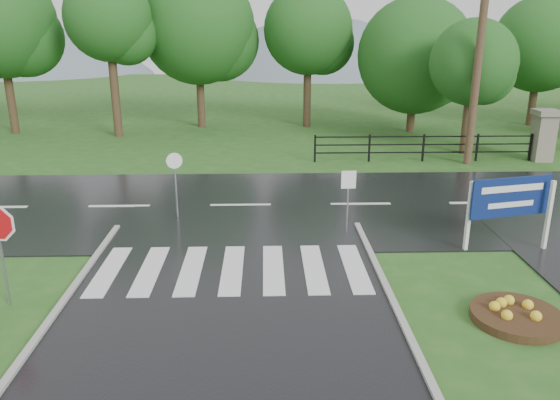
{
  "coord_description": "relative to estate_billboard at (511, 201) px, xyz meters",
  "views": [
    {
      "loc": [
        0.82,
        -7.18,
        5.77
      ],
      "look_at": [
        1.19,
        6.0,
        1.5
      ],
      "focal_mm": 35.0,
      "sensor_mm": 36.0,
      "label": 1
    }
  ],
  "objects": [
    {
      "name": "main_road",
      "position": [
        -7.19,
        3.91,
        -1.39
      ],
      "size": [
        90.0,
        8.0,
        0.04
      ],
      "primitive_type": "cube",
      "color": "black",
      "rests_on": "ground"
    },
    {
      "name": "crosswalk",
      "position": [
        -7.19,
        -1.09,
        -1.33
      ],
      "size": [
        6.5,
        2.8,
        0.02
      ],
      "color": "silver",
      "rests_on": "ground"
    },
    {
      "name": "pillar_west",
      "position": [
        5.81,
        9.91,
        -0.21
      ],
      "size": [
        1.0,
        1.0,
        2.24
      ],
      "color": "gray",
      "rests_on": "ground"
    },
    {
      "name": "fence_west",
      "position": [
        0.56,
        9.91,
        -0.67
      ],
      "size": [
        9.58,
        0.08,
        1.2
      ],
      "color": "black",
      "rests_on": "ground"
    },
    {
      "name": "hills",
      "position": [
        -3.7,
        58.91,
        -16.93
      ],
      "size": [
        102.0,
        48.0,
        48.0
      ],
      "color": "slate",
      "rests_on": "ground"
    },
    {
      "name": "treeline",
      "position": [
        -6.19,
        17.91,
        -1.39
      ],
      "size": [
        83.2,
        5.2,
        10.0
      ],
      "color": "#195019",
      "rests_on": "ground"
    },
    {
      "name": "estate_billboard",
      "position": [
        0.0,
        0.0,
        0.0
      ],
      "size": [
        2.27,
        0.58,
        2.02
      ],
      "color": "silver",
      "rests_on": "ground"
    },
    {
      "name": "flower_bed",
      "position": [
        -1.28,
        -3.6,
        -1.25
      ],
      "size": [
        1.84,
        1.84,
        0.37
      ],
      "color": "#332111",
      "rests_on": "ground"
    },
    {
      "name": "reg_sign_small",
      "position": [
        -4.04,
        1.31,
        -0.04
      ],
      "size": [
        0.42,
        0.06,
        1.88
      ],
      "color": "#939399",
      "rests_on": "ground"
    },
    {
      "name": "reg_sign_round",
      "position": [
        -9.1,
        2.76,
        -0.05
      ],
      "size": [
        0.47,
        0.16,
        2.09
      ],
      "color": "#939399",
      "rests_on": "ground"
    },
    {
      "name": "utility_pole_east",
      "position": [
        2.38,
        9.41,
        3.57
      ],
      "size": [
        1.74,
        0.33,
        9.77
      ],
      "color": "#473523",
      "rests_on": "ground"
    },
    {
      "name": "entrance_tree_left",
      "position": [
        2.94,
        11.41,
        2.71
      ],
      "size": [
        3.83,
        3.83,
        6.05
      ],
      "color": "#3D2B1C",
      "rests_on": "ground"
    }
  ]
}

